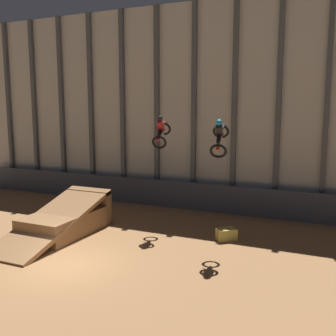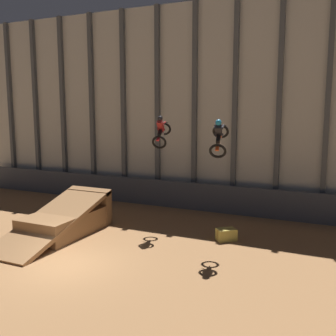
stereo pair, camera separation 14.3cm
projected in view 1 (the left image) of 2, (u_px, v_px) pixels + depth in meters
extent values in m
plane|color=#996B42|center=(66.00, 266.00, 15.62)|extent=(60.00, 60.00, 0.00)
cube|color=beige|center=(176.00, 107.00, 24.81)|extent=(32.00, 0.12, 12.56)
cube|color=#4C5156|center=(9.00, 107.00, 30.27)|extent=(0.28, 0.28, 12.56)
cube|color=#4C5156|center=(34.00, 107.00, 29.24)|extent=(0.28, 0.28, 12.56)
cube|color=#4C5156|center=(62.00, 107.00, 28.22)|extent=(0.28, 0.28, 12.56)
cube|color=#4C5156|center=(91.00, 107.00, 27.19)|extent=(0.28, 0.28, 12.56)
cube|color=#4C5156|center=(123.00, 107.00, 26.17)|extent=(0.28, 0.28, 12.56)
cube|color=#4C5156|center=(157.00, 107.00, 25.14)|extent=(0.28, 0.28, 12.56)
cube|color=#4C5156|center=(194.00, 107.00, 24.12)|extent=(0.28, 0.28, 12.56)
cube|color=#4C5156|center=(234.00, 107.00, 23.09)|extent=(0.28, 0.28, 12.56)
cube|color=#4C5156|center=(278.00, 107.00, 22.07)|extent=(0.28, 0.28, 12.56)
cube|color=#4C5156|center=(327.00, 107.00, 21.04)|extent=(0.28, 0.28, 12.56)
cube|color=#474C56|center=(170.00, 194.00, 24.78)|extent=(31.36, 0.20, 1.69)
cube|color=olive|center=(66.00, 222.00, 19.67)|extent=(2.51, 4.53, 1.09)
cube|color=olive|center=(89.00, 206.00, 21.43)|extent=(2.56, 0.50, 1.81)
cube|color=#996B42|center=(53.00, 220.00, 18.74)|extent=(2.56, 6.53, 2.01)
torus|color=black|center=(164.00, 129.00, 20.44)|extent=(0.81, 0.58, 0.71)
torus|color=black|center=(159.00, 142.00, 19.29)|extent=(0.81, 0.58, 0.71)
cube|color=#B7B7BC|center=(161.00, 134.00, 19.76)|extent=(0.32, 0.62, 0.48)
cube|color=red|center=(162.00, 129.00, 19.79)|extent=(0.32, 0.53, 0.41)
cube|color=black|center=(160.00, 132.00, 19.45)|extent=(0.29, 0.58, 0.35)
cube|color=red|center=(158.00, 139.00, 19.07)|extent=(0.22, 0.37, 0.21)
cylinder|color=#B7B7BC|center=(163.00, 126.00, 20.16)|extent=(0.08, 0.10, 0.55)
cylinder|color=black|center=(162.00, 123.00, 19.99)|extent=(0.65, 0.17, 0.04)
cube|color=maroon|center=(160.00, 125.00, 19.46)|extent=(0.39, 0.53, 0.49)
sphere|color=black|center=(160.00, 119.00, 19.36)|extent=(0.34, 0.40, 0.35)
cylinder|color=maroon|center=(159.00, 129.00, 19.67)|extent=(0.21, 0.45, 0.18)
cylinder|color=maroon|center=(163.00, 129.00, 19.63)|extent=(0.21, 0.45, 0.18)
cylinder|color=maroon|center=(158.00, 123.00, 19.67)|extent=(0.21, 0.53, 0.13)
cylinder|color=maroon|center=(164.00, 123.00, 19.61)|extent=(0.21, 0.53, 0.13)
torus|color=black|center=(221.00, 131.00, 17.38)|extent=(0.81, 0.62, 0.68)
torus|color=black|center=(218.00, 151.00, 16.35)|extent=(0.81, 0.62, 0.68)
cube|color=#B7B7BC|center=(219.00, 139.00, 16.75)|extent=(0.30, 0.61, 0.52)
cube|color=#E54C19|center=(220.00, 133.00, 16.75)|extent=(0.30, 0.53, 0.44)
cube|color=black|center=(219.00, 138.00, 16.44)|extent=(0.27, 0.56, 0.40)
cube|color=#E54C19|center=(218.00, 148.00, 16.11)|extent=(0.21, 0.36, 0.24)
cylinder|color=#B7B7BC|center=(220.00, 129.00, 17.09)|extent=(0.09, 0.16, 0.55)
cylinder|color=black|center=(220.00, 125.00, 16.91)|extent=(0.63, 0.27, 0.04)
cube|color=black|center=(219.00, 130.00, 16.41)|extent=(0.38, 0.55, 0.46)
sphere|color=#2393CC|center=(219.00, 123.00, 16.28)|extent=(0.33, 0.40, 0.36)
cylinder|color=black|center=(216.00, 134.00, 16.65)|extent=(0.19, 0.44, 0.13)
cylinder|color=black|center=(222.00, 134.00, 16.59)|extent=(0.19, 0.44, 0.13)
cylinder|color=black|center=(216.00, 127.00, 16.61)|extent=(0.19, 0.53, 0.19)
cylinder|color=black|center=(223.00, 127.00, 16.54)|extent=(0.19, 0.53, 0.19)
cube|color=black|center=(46.00, 223.00, 21.32)|extent=(0.36, 0.36, 0.03)
cone|color=orange|center=(46.00, 218.00, 21.28)|extent=(0.28, 0.28, 0.55)
cube|color=#CCB751|center=(226.00, 234.00, 18.60)|extent=(1.08, 1.04, 0.56)
cube|color=#996623|center=(226.00, 234.00, 18.60)|extent=(0.72, 0.62, 0.57)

